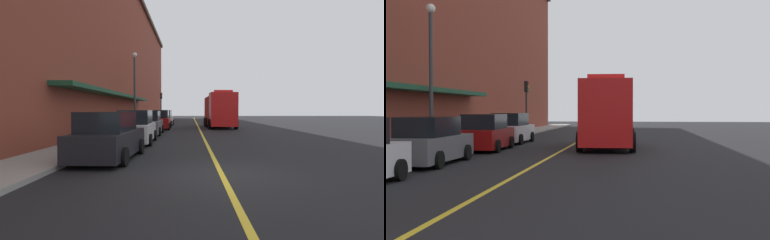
{
  "view_description": "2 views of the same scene",
  "coord_description": "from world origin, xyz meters",
  "views": [
    {
      "loc": [
        -0.92,
        -8.13,
        1.86
      ],
      "look_at": [
        -0.71,
        21.39,
        0.82
      ],
      "focal_mm": 26.49,
      "sensor_mm": 36.0,
      "label": 1
    },
    {
      "loc": [
        3.71,
        -3.94,
        2.05
      ],
      "look_at": [
        -0.1,
        27.49,
        1.39
      ],
      "focal_mm": 44.68,
      "sensor_mm": 36.0,
      "label": 2
    }
  ],
  "objects": [
    {
      "name": "brick_building_left",
      "position": [
        -13.38,
        24.0,
        8.22
      ],
      "size": [
        13.13,
        64.0,
        16.42
      ],
      "color": "brown",
      "rests_on": "ground"
    },
    {
      "name": "sidewalk_left",
      "position": [
        -6.2,
        25.0,
        0.07
      ],
      "size": [
        2.4,
        70.0,
        0.15
      ],
      "primitive_type": "cube",
      "color": "gray",
      "rests_on": "ground"
    },
    {
      "name": "street_lamp_left",
      "position": [
        -5.95,
        17.74,
        4.4
      ],
      "size": [
        0.44,
        0.44,
        6.94
      ],
      "color": "#33383D",
      "rests_on": "sidewalk_left"
    },
    {
      "name": "parking_meter_1",
      "position": [
        -5.35,
        3.86,
        1.06
      ],
      "size": [
        0.14,
        0.18,
        1.33
      ],
      "color": "#4C4C51",
      "rests_on": "sidewalk_left"
    },
    {
      "name": "parking_meter_2",
      "position": [
        -5.35,
        22.75,
        1.06
      ],
      "size": [
        0.14,
        0.18,
        1.33
      ],
      "color": "#4C4C51",
      "rests_on": "sidewalk_left"
    },
    {
      "name": "parked_car_1",
      "position": [
        -3.91,
        7.68,
        0.86
      ],
      "size": [
        2.07,
        4.39,
        1.86
      ],
      "rotation": [
        0.0,
        0.0,
        1.6
      ],
      "color": "silver",
      "rests_on": "ground"
    },
    {
      "name": "parked_car_0",
      "position": [
        -3.96,
        2.45,
        0.83
      ],
      "size": [
        2.13,
        4.39,
        1.79
      ],
      "rotation": [
        0.0,
        0.0,
        1.54
      ],
      "color": "black",
      "rests_on": "ground"
    },
    {
      "name": "lane_center_stripe",
      "position": [
        0.0,
        25.0,
        0.0
      ],
      "size": [
        0.16,
        70.0,
        0.01
      ],
      "primitive_type": "cube",
      "color": "gold",
      "rests_on": "ground"
    },
    {
      "name": "ground_plane",
      "position": [
        0.0,
        25.0,
        0.0
      ],
      "size": [
        112.0,
        112.0,
        0.0
      ],
      "primitive_type": "plane",
      "color": "black"
    },
    {
      "name": "parked_car_2",
      "position": [
        -4.02,
        13.32,
        0.84
      ],
      "size": [
        2.09,
        4.87,
        1.8
      ],
      "rotation": [
        0.0,
        0.0,
        1.6
      ],
      "color": "#595B60",
      "rests_on": "ground"
    },
    {
      "name": "parked_car_3",
      "position": [
        -3.88,
        19.59,
        0.86
      ],
      "size": [
        2.24,
        4.63,
        1.85
      ],
      "rotation": [
        0.0,
        0.0,
        1.6
      ],
      "color": "maroon",
      "rests_on": "ground"
    },
    {
      "name": "fire_truck",
      "position": [
        2.21,
        22.03,
        1.8
      ],
      "size": [
        3.04,
        8.07,
        3.78
      ],
      "rotation": [
        0.0,
        0.0,
        -1.55
      ],
      "color": "red",
      "rests_on": "ground"
    },
    {
      "name": "parking_meter_0",
      "position": [
        -5.35,
        17.76,
        1.06
      ],
      "size": [
        0.14,
        0.18,
        1.33
      ],
      "color": "#4C4C51",
      "rests_on": "sidewalk_left"
    },
    {
      "name": "parked_car_4",
      "position": [
        -4.0,
        25.02,
        0.87
      ],
      "size": [
        2.19,
        4.71,
        1.87
      ],
      "rotation": [
        0.0,
        0.0,
        1.55
      ],
      "color": "silver",
      "rests_on": "ground"
    },
    {
      "name": "traffic_light_near",
      "position": [
        -5.29,
        34.8,
        3.16
      ],
      "size": [
        0.38,
        0.36,
        4.3
      ],
      "color": "#232326",
      "rests_on": "sidewalk_left"
    }
  ]
}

